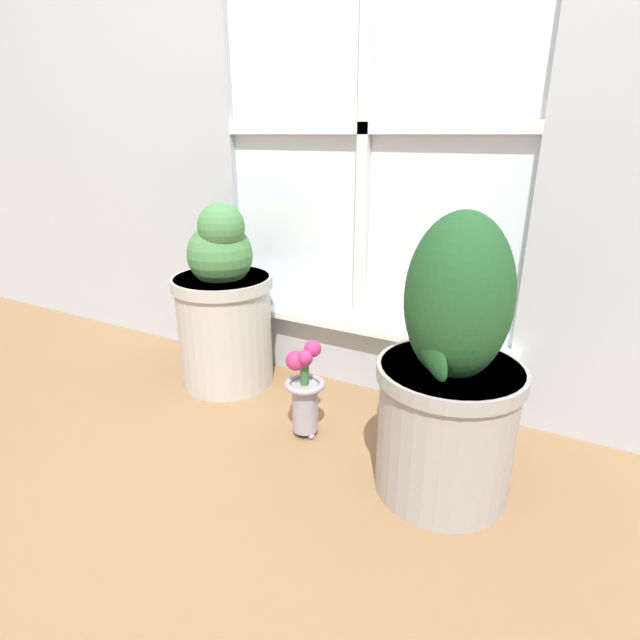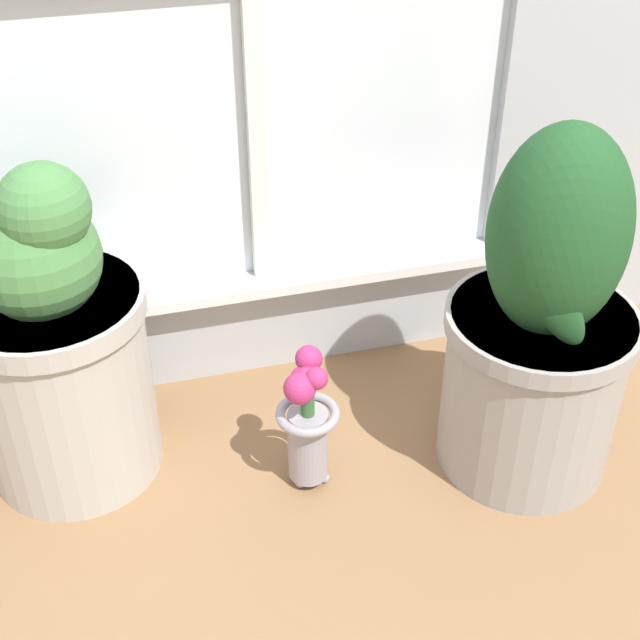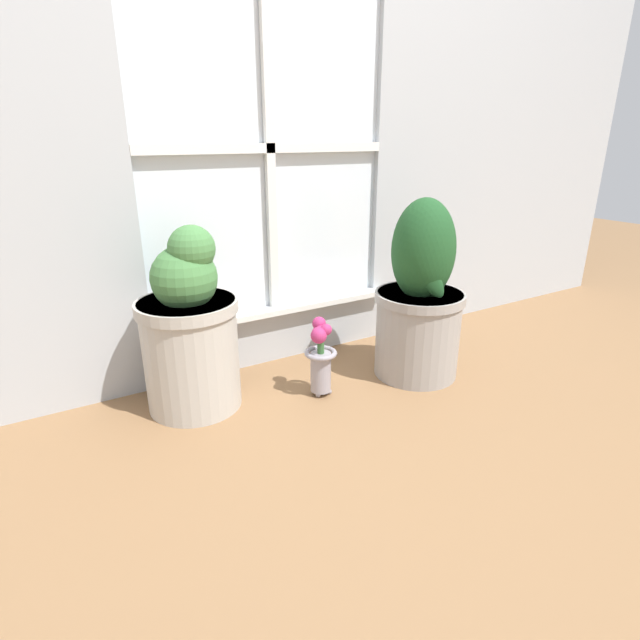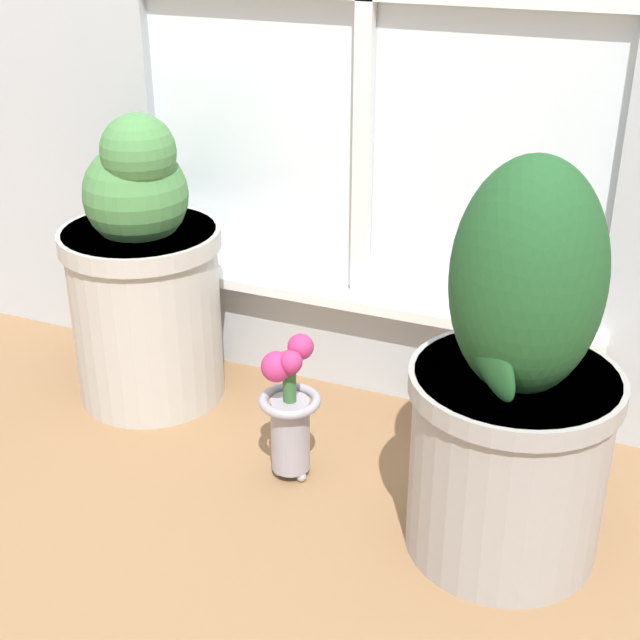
# 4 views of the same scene
# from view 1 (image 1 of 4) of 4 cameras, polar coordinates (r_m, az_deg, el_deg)

# --- Properties ---
(ground_plane) EXTENTS (10.00, 10.00, 0.00)m
(ground_plane) POSITION_cam_1_polar(r_m,az_deg,el_deg) (1.44, -5.16, -16.04)
(ground_plane) COLOR olive
(potted_plant_left) EXTENTS (0.35, 0.35, 0.65)m
(potted_plant_left) POSITION_cam_1_polar(r_m,az_deg,el_deg) (1.78, -10.91, 1.38)
(potted_plant_left) COLOR #B7B2A8
(potted_plant_left) RESTS_ON ground_plane
(potted_plant_right) EXTENTS (0.35, 0.35, 0.71)m
(potted_plant_right) POSITION_cam_1_polar(r_m,az_deg,el_deg) (1.23, 14.61, -6.86)
(potted_plant_right) COLOR #9E9993
(potted_plant_right) RESTS_ON ground_plane
(flower_vase) EXTENTS (0.12, 0.12, 0.30)m
(flower_vase) POSITION_cam_1_polar(r_m,az_deg,el_deg) (1.47, -1.68, -7.64)
(flower_vase) COLOR #99939E
(flower_vase) RESTS_ON ground_plane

